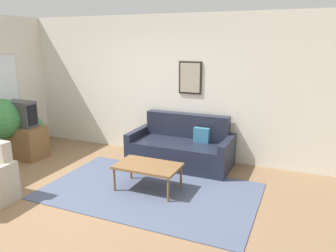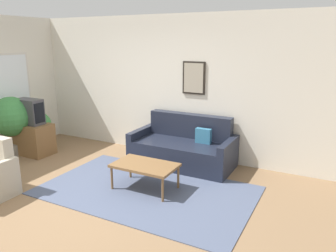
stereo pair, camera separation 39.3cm
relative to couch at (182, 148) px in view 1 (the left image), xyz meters
name	(u,v)px [view 1 (the left image)]	position (x,y,z in m)	size (l,w,h in m)	color
ground_plane	(76,202)	(-0.85, -1.99, -0.30)	(16.00, 16.00, 0.00)	#846647
area_rug	(150,191)	(-0.03, -1.27, -0.30)	(3.18, 1.92, 0.01)	#4C5670
wall_back	(151,86)	(-0.84, 0.46, 1.05)	(8.00, 0.09, 2.70)	silver
couch	(182,148)	(0.00, 0.00, 0.00)	(1.85, 0.90, 0.89)	#1E2333
coffee_table	(148,167)	(-0.08, -1.23, 0.07)	(0.96, 0.58, 0.41)	brown
tv_stand	(24,142)	(-2.95, -0.87, 0.00)	(0.82, 0.49, 0.62)	brown
tv	(21,114)	(-2.95, -0.87, 0.56)	(0.58, 0.28, 0.50)	#424247
potted_plant_tall	(2,120)	(-3.20, -1.09, 0.46)	(0.77, 0.77, 1.17)	slate
potted_plant_by_window	(16,125)	(-3.23, -0.76, 0.29)	(0.63, 0.63, 0.92)	#935638
potted_plant_small	(30,128)	(-2.98, -0.65, 0.22)	(0.50, 0.50, 0.81)	#383D42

